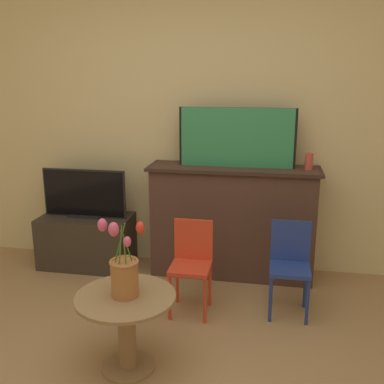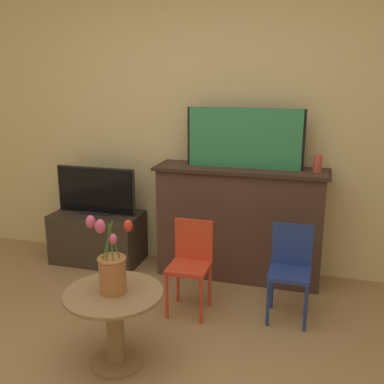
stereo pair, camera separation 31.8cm
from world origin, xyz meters
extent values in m
cube|color=beige|center=(0.00, 2.13, 1.35)|extent=(8.00, 0.06, 2.70)
cube|color=#4C3328|center=(0.33, 1.91, 0.48)|extent=(1.36, 0.37, 0.95)
cube|color=#35231C|center=(0.33, 1.90, 0.94)|extent=(1.42, 0.41, 0.02)
cube|color=black|center=(0.35, 1.92, 1.20)|extent=(0.96, 0.02, 0.48)
cube|color=#338E56|center=(0.35, 1.91, 1.20)|extent=(0.92, 0.02, 0.48)
cylinder|color=#CC4C3D|center=(0.94, 1.91, 1.02)|extent=(0.07, 0.07, 0.13)
cube|color=#382D23|center=(-0.98, 1.86, 0.23)|extent=(0.81, 0.45, 0.46)
cube|color=black|center=(-0.98, 1.86, 0.47)|extent=(0.29, 0.12, 0.02)
cube|color=black|center=(-0.98, 1.87, 0.68)|extent=(0.75, 0.02, 0.43)
cube|color=black|center=(-0.98, 1.86, 0.68)|extent=(0.72, 0.02, 0.40)
cylinder|color=red|center=(-0.02, 1.06, 0.17)|extent=(0.02, 0.02, 0.34)
cylinder|color=red|center=(0.23, 1.06, 0.17)|extent=(0.02, 0.02, 0.34)
cylinder|color=red|center=(-0.02, 1.31, 0.17)|extent=(0.02, 0.02, 0.34)
cylinder|color=red|center=(0.23, 1.31, 0.17)|extent=(0.02, 0.02, 0.34)
cube|color=red|center=(0.10, 1.19, 0.35)|extent=(0.29, 0.29, 0.03)
cube|color=red|center=(0.10, 1.32, 0.52)|extent=(0.29, 0.02, 0.31)
cylinder|color=navy|center=(0.68, 1.16, 0.17)|extent=(0.02, 0.02, 0.34)
cylinder|color=navy|center=(0.93, 1.16, 0.17)|extent=(0.02, 0.02, 0.34)
cylinder|color=navy|center=(0.68, 1.41, 0.17)|extent=(0.02, 0.02, 0.34)
cylinder|color=navy|center=(0.93, 1.41, 0.17)|extent=(0.02, 0.02, 0.34)
cube|color=navy|center=(0.80, 1.29, 0.35)|extent=(0.29, 0.29, 0.03)
cube|color=navy|center=(0.80, 1.42, 0.52)|extent=(0.29, 0.02, 0.31)
cylinder|color=#99754C|center=(-0.14, 0.48, 0.01)|extent=(0.32, 0.32, 0.02)
cylinder|color=#99754C|center=(-0.14, 0.48, 0.23)|extent=(0.10, 0.10, 0.46)
cylinder|color=#99754C|center=(-0.14, 0.48, 0.47)|extent=(0.58, 0.58, 0.02)
cylinder|color=#AD6B38|center=(-0.14, 0.48, 0.58)|extent=(0.16, 0.16, 0.21)
torus|color=#AD6B38|center=(-0.14, 0.48, 0.68)|extent=(0.17, 0.17, 0.02)
cylinder|color=#477A2D|center=(-0.13, 0.46, 0.72)|extent=(0.03, 0.04, 0.22)
ellipsoid|color=#E0517A|center=(-0.10, 0.43, 0.83)|extent=(0.04, 0.04, 0.06)
cylinder|color=#477A2D|center=(-0.12, 0.50, 0.75)|extent=(0.07, 0.05, 0.26)
ellipsoid|color=red|center=(-0.06, 0.54, 0.87)|extent=(0.05, 0.05, 0.07)
cylinder|color=#477A2D|center=(-0.15, 0.46, 0.76)|extent=(0.02, 0.05, 0.29)
ellipsoid|color=#E0517A|center=(-0.17, 0.42, 0.90)|extent=(0.06, 0.06, 0.08)
cylinder|color=#477A2D|center=(-0.17, 0.48, 0.76)|extent=(0.09, 0.03, 0.30)
ellipsoid|color=#E0517A|center=(-0.25, 0.45, 0.90)|extent=(0.05, 0.05, 0.07)
camera|label=1|loc=(0.65, -1.73, 1.71)|focal=42.00mm
camera|label=2|loc=(0.96, -1.66, 1.71)|focal=42.00mm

